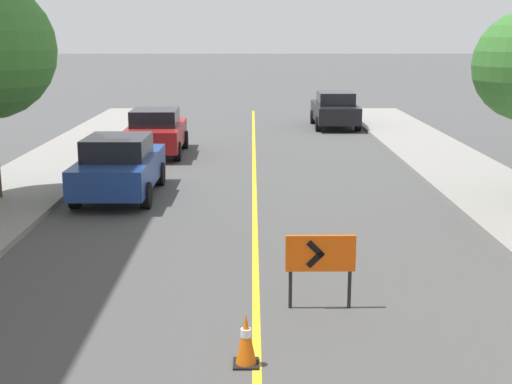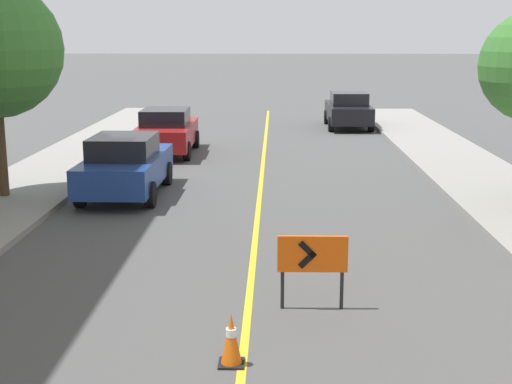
{
  "view_description": "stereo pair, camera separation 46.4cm",
  "coord_description": "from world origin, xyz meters",
  "px_view_note": "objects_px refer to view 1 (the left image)",
  "views": [
    {
      "loc": [
        -0.06,
        4.46,
        4.15
      ],
      "look_at": [
        0.02,
        18.48,
        1.0
      ],
      "focal_mm": 50.0,
      "sensor_mm": 36.0,
      "label": 1
    },
    {
      "loc": [
        0.41,
        4.46,
        4.15
      ],
      "look_at": [
        0.02,
        18.48,
        1.0
      ],
      "focal_mm": 50.0,
      "sensor_mm": 36.0,
      "label": 2
    }
  ],
  "objects_px": {
    "traffic_cone_farthest": "(246,340)",
    "arrow_barricade_primary": "(320,257)",
    "parked_car_curb_near": "(119,166)",
    "parked_car_curb_far": "(335,110)",
    "parked_car_curb_mid": "(156,132)"
  },
  "relations": [
    {
      "from": "traffic_cone_farthest",
      "to": "arrow_barricade_primary",
      "type": "xyz_separation_m",
      "value": [
        1.12,
        1.92,
        0.48
      ]
    },
    {
      "from": "traffic_cone_farthest",
      "to": "parked_car_curb_near",
      "type": "relative_size",
      "value": 0.16
    },
    {
      "from": "traffic_cone_farthest",
      "to": "parked_car_curb_far",
      "type": "distance_m",
      "value": 23.61
    },
    {
      "from": "traffic_cone_farthest",
      "to": "arrow_barricade_primary",
      "type": "bearing_deg",
      "value": 59.88
    },
    {
      "from": "arrow_barricade_primary",
      "to": "parked_car_curb_far",
      "type": "xyz_separation_m",
      "value": [
        2.65,
        21.38,
        -0.03
      ]
    },
    {
      "from": "traffic_cone_farthest",
      "to": "parked_car_curb_near",
      "type": "xyz_separation_m",
      "value": [
        -3.33,
        9.59,
        0.46
      ]
    },
    {
      "from": "arrow_barricade_primary",
      "to": "parked_car_curb_mid",
      "type": "relative_size",
      "value": 0.27
    },
    {
      "from": "arrow_barricade_primary",
      "to": "parked_car_curb_near",
      "type": "height_order",
      "value": "parked_car_curb_near"
    },
    {
      "from": "traffic_cone_farthest",
      "to": "parked_car_curb_mid",
      "type": "height_order",
      "value": "parked_car_curb_mid"
    },
    {
      "from": "traffic_cone_farthest",
      "to": "parked_car_curb_mid",
      "type": "distance_m",
      "value": 16.41
    },
    {
      "from": "parked_car_curb_mid",
      "to": "parked_car_curb_far",
      "type": "relative_size",
      "value": 1.01
    },
    {
      "from": "traffic_cone_farthest",
      "to": "arrow_barricade_primary",
      "type": "relative_size",
      "value": 0.59
    },
    {
      "from": "parked_car_curb_near",
      "to": "parked_car_curb_mid",
      "type": "bearing_deg",
      "value": 89.65
    },
    {
      "from": "parked_car_curb_mid",
      "to": "parked_car_curb_near",
      "type": "bearing_deg",
      "value": -91.71
    },
    {
      "from": "traffic_cone_farthest",
      "to": "parked_car_curb_near",
      "type": "bearing_deg",
      "value": 109.14
    }
  ]
}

